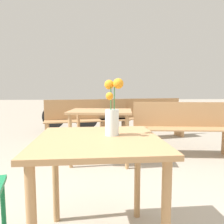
# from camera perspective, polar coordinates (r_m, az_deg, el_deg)

# --- Properties ---
(table_front) EXTENTS (0.80, 0.82, 0.76)m
(table_front) POSITION_cam_1_polar(r_m,az_deg,el_deg) (1.43, -3.61, -11.44)
(table_front) COLOR tan
(table_front) RESTS_ON ground_plane
(flower_vase) EXTENTS (0.12, 0.15, 0.38)m
(flower_vase) POSITION_cam_1_polar(r_m,az_deg,el_deg) (1.45, 0.10, -0.59)
(flower_vase) COLOR silver
(flower_vase) RESTS_ON table_front
(bench_near) EXTENTS (1.70, 0.60, 0.85)m
(bench_near) POSITION_cam_1_polar(r_m,az_deg,el_deg) (4.42, -6.52, -1.78)
(bench_near) COLOR tan
(bench_near) RESTS_ON ground_plane
(bench_middle) EXTENTS (1.57, 0.55, 0.85)m
(bench_middle) POSITION_cam_1_polar(r_m,az_deg,el_deg) (3.68, 17.76, -3.71)
(bench_middle) COLOR tan
(bench_middle) RESTS_ON ground_plane
(bench_far) EXTENTS (1.93, 0.69, 0.85)m
(bench_far) POSITION_cam_1_polar(r_m,az_deg,el_deg) (4.81, 7.72, -1.02)
(bench_far) COLOR tan
(bench_far) RESTS_ON ground_plane
(table_back) EXTENTS (0.96, 0.76, 0.76)m
(table_back) POSITION_cam_1_polar(r_m,az_deg,el_deg) (3.15, -3.01, -1.87)
(table_back) COLOR tan
(table_back) RESTS_ON ground_plane
(bicycle) EXTENTS (1.51, 0.46, 0.72)m
(bicycle) POSITION_cam_1_polar(r_m,az_deg,el_deg) (5.89, -10.96, -1.20)
(bicycle) COLOR black
(bicycle) RESTS_ON ground_plane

